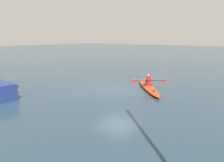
# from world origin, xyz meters

# --- Properties ---
(ground_plane) EXTENTS (160.00, 160.00, 0.00)m
(ground_plane) POSITION_xyz_m (0.00, 0.00, 0.00)
(ground_plane) COLOR #233847
(kayak) EXTENTS (3.88, 4.21, 0.26)m
(kayak) POSITION_xyz_m (-1.46, -1.42, 0.13)
(kayak) COLOR red
(kayak) RESTS_ON ground
(kayaker) EXTENTS (1.79, 1.61, 0.74)m
(kayaker) POSITION_xyz_m (-1.48, -1.40, 0.57)
(kayaker) COLOR red
(kayaker) RESTS_ON kayak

